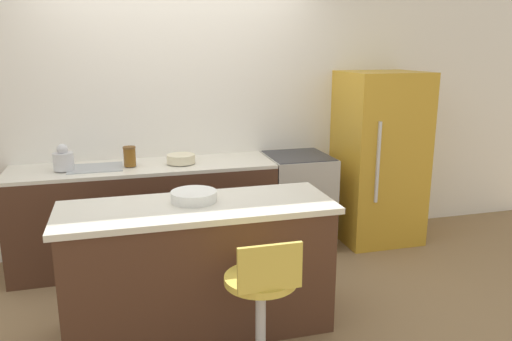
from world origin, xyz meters
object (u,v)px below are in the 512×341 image
refrigerator (379,158)px  mixing_bowl (181,159)px  oven_range (297,201)px  stool_chair (262,307)px  kettle (63,160)px

refrigerator → mixing_bowl: 1.92m
mixing_bowl → refrigerator: bearing=-0.0°
oven_range → stool_chair: 2.02m
refrigerator → stool_chair: 2.50m
oven_range → refrigerator: bearing=-2.0°
kettle → stool_chair: bearing=-56.9°
oven_range → mixing_bowl: mixing_bowl is taller
oven_range → kettle: (-2.05, -0.03, 0.53)m
kettle → mixing_bowl: (0.96, 0.00, -0.05)m
oven_range → stool_chair: oven_range is taller
refrigerator → mixing_bowl: refrigerator is taller
refrigerator → stool_chair: (-1.70, -1.79, -0.38)m
refrigerator → mixing_bowl: (-1.91, 0.00, 0.10)m
oven_range → mixing_bowl: size_ratio=3.65×
stool_chair → mixing_bowl: size_ratio=3.60×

